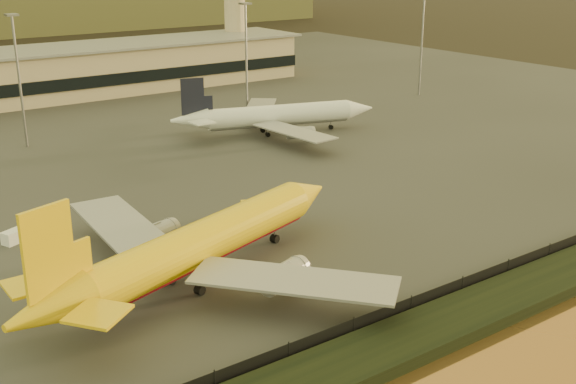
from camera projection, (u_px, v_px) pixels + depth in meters
name	position (u px, v px, depth m)	size (l,w,h in m)	color
ground	(320.00, 279.00, 85.59)	(900.00, 900.00, 0.00)	black
embankment	(425.00, 333.00, 72.33)	(320.00, 7.00, 1.40)	black
tarmac	(52.00, 125.00, 158.43)	(320.00, 220.00, 0.20)	#2D2D2D
perimeter_fence	(397.00, 312.00, 75.20)	(300.00, 0.05, 2.20)	black
control_tower	(234.00, 1.00, 217.87)	(11.20, 11.20, 35.50)	tan
apron_light_masts	(150.00, 59.00, 146.36)	(152.20, 12.20, 25.40)	slate
dhl_cargo_jet	(200.00, 245.00, 83.24)	(49.60, 47.28, 15.15)	#E5B40C
white_narrowbody_jet	(276.00, 116.00, 149.83)	(43.12, 41.04, 12.65)	white
gse_vehicle_yellow	(256.00, 207.00, 105.91)	(4.16, 1.87, 1.87)	#E5B40C
gse_vehicle_white	(17.00, 236.00, 95.64)	(3.83, 1.72, 1.72)	white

